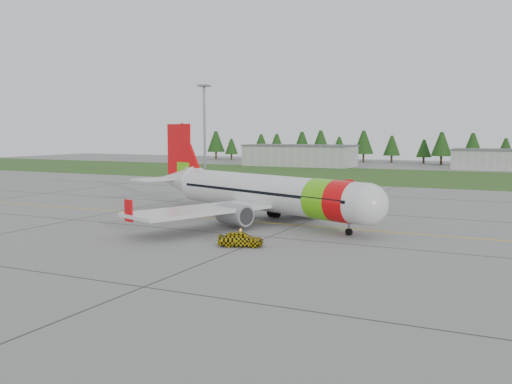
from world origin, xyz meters
The scene contains 10 objects.
ground centered at (0.00, 0.00, 0.00)m, with size 320.00×320.00×0.00m, color gray.
aircraft centered at (5.00, 9.05, 3.26)m, with size 35.67×33.89×11.30m.
follow_me_car centered at (9.57, -5.18, 2.05)m, with size 1.65×1.40×4.10m, color yellow.
service_van centered at (-19.34, 57.72, 1.92)m, with size 1.34×1.27×3.85m, color white.
grass_strip centered at (0.00, 82.00, 0.01)m, with size 320.00×50.00×0.03m, color #30561E.
taxi_guideline centered at (0.00, 8.00, 0.01)m, with size 120.00×0.25×0.02m, color gold.
hangar_west centered at (-30.00, 110.00, 3.00)m, with size 32.00×14.00×6.00m, color #A8A8A3.
hangar_east centered at (25.00, 118.00, 2.60)m, with size 24.00×12.00×5.20m, color #A8A8A3.
floodlight_mast centered at (-32.00, 58.00, 10.00)m, with size 0.50×0.50×20.00m, color slate.
treeline centered at (0.00, 138.00, 5.00)m, with size 160.00×8.00×10.00m, color #1C3F14, non-canonical shape.
Camera 1 is at (32.77, -49.93, 10.25)m, focal length 40.00 mm.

